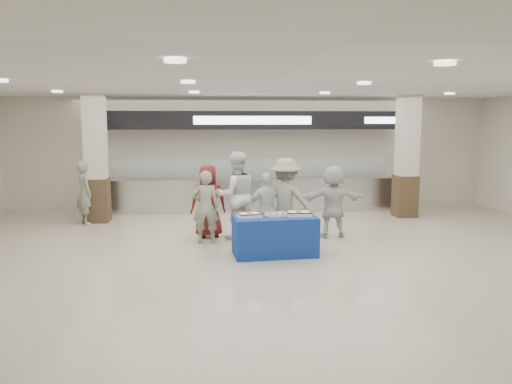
{
  "coord_description": "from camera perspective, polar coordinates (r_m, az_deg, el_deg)",
  "views": [
    {
      "loc": [
        -1.12,
        -8.53,
        2.53
      ],
      "look_at": [
        -0.22,
        1.6,
        1.08
      ],
      "focal_mm": 35.0,
      "sensor_mm": 36.0,
      "label": 1
    }
  ],
  "objects": [
    {
      "name": "chef_tall",
      "position": [
        10.77,
        -2.29,
        -0.37
      ],
      "size": [
        1.06,
        0.92,
        1.88
      ],
      "primitive_type": "imported",
      "rotation": [
        0.0,
        0.0,
        3.39
      ],
      "color": "white",
      "rests_on": "ground"
    },
    {
      "name": "civilian_white",
      "position": [
        11.03,
        8.79,
        -1.03
      ],
      "size": [
        1.48,
        0.5,
        1.59
      ],
      "primitive_type": "imported",
      "rotation": [
        0.0,
        0.0,
        3.16
      ],
      "color": "silver",
      "rests_on": "ground"
    },
    {
      "name": "soldier_b",
      "position": [
        10.35,
        3.4,
        -1.02
      ],
      "size": [
        1.31,
        1.04,
        1.78
      ],
      "primitive_type": "imported",
      "rotation": [
        0.0,
        0.0,
        2.76
      ],
      "color": "gray",
      "rests_on": "ground"
    },
    {
      "name": "civilian_maroon",
      "position": [
        10.93,
        -5.47,
        -1.02
      ],
      "size": [
        0.84,
        0.6,
        1.6
      ],
      "primitive_type": "imported",
      "rotation": [
        0.0,
        0.0,
        3.26
      ],
      "color": "maroon",
      "rests_on": "ground"
    },
    {
      "name": "serving_line",
      "position": [
        14.04,
        -0.46,
        2.51
      ],
      "size": [
        8.7,
        0.85,
        2.8
      ],
      "color": "silver",
      "rests_on": "ground"
    },
    {
      "name": "soldier_bg",
      "position": [
        12.96,
        -19.01,
        -0.05
      ],
      "size": [
        0.62,
        0.69,
        1.58
      ],
      "primitive_type": "imported",
      "rotation": [
        0.0,
        0.0,
        2.12
      ],
      "color": "gray",
      "rests_on": "ground"
    },
    {
      "name": "ground",
      "position": [
        8.97,
        2.34,
        -8.28
      ],
      "size": [
        14.0,
        14.0,
        0.0
      ],
      "primitive_type": "plane",
      "color": "beige",
      "rests_on": "ground"
    },
    {
      "name": "display_table",
      "position": [
        9.49,
        2.16,
        -5.02
      ],
      "size": [
        1.61,
        0.91,
        0.75
      ],
      "primitive_type": "cube",
      "rotation": [
        0.0,
        0.0,
        0.09
      ],
      "color": "navy",
      "rests_on": "ground"
    },
    {
      "name": "column_right",
      "position": [
        13.76,
        16.82,
        3.6
      ],
      "size": [
        0.55,
        0.55,
        3.2
      ],
      "color": "#392919",
      "rests_on": "ground"
    },
    {
      "name": "sheet_cake_left",
      "position": [
        9.35,
        -0.77,
        -2.58
      ],
      "size": [
        0.49,
        0.42,
        0.09
      ],
      "color": "white",
      "rests_on": "display_table"
    },
    {
      "name": "sheet_cake_right",
      "position": [
        9.51,
        4.91,
        -2.41
      ],
      "size": [
        0.46,
        0.36,
        0.1
      ],
      "color": "white",
      "rests_on": "display_table"
    },
    {
      "name": "soldier_a",
      "position": [
        10.41,
        -5.79,
        -1.71
      ],
      "size": [
        0.56,
        0.38,
        1.52
      ],
      "primitive_type": "imported",
      "rotation": [
        0.0,
        0.0,
        3.16
      ],
      "color": "gray",
      "rests_on": "ground"
    },
    {
      "name": "cupcake_tray",
      "position": [
        9.4,
        2.39,
        -2.59
      ],
      "size": [
        0.52,
        0.46,
        0.07
      ],
      "color": "#ACADB1",
      "rests_on": "display_table"
    },
    {
      "name": "chef_short",
      "position": [
        10.25,
        1.29,
        -1.9
      ],
      "size": [
        0.93,
        0.51,
        1.49
      ],
      "primitive_type": "imported",
      "rotation": [
        0.0,
        0.0,
        3.32
      ],
      "color": "white",
      "rests_on": "ground"
    },
    {
      "name": "column_left",
      "position": [
        13.09,
        -17.8,
        3.34
      ],
      "size": [
        0.55,
        0.55,
        3.2
      ],
      "color": "#392919",
      "rests_on": "ground"
    }
  ]
}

